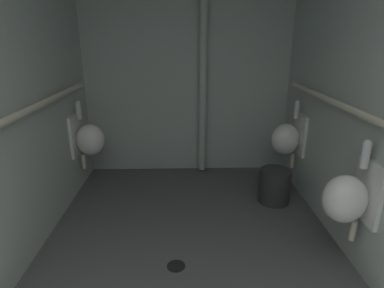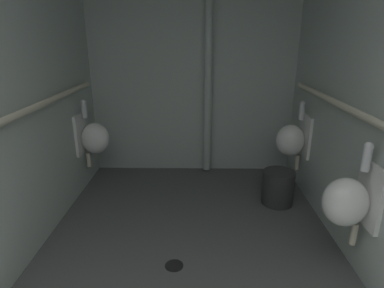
{
  "view_description": "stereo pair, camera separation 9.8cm",
  "coord_description": "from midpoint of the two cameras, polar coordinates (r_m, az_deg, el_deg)",
  "views": [
    {
      "loc": [
        -0.05,
        -0.05,
        1.64
      ],
      "look_at": [
        0.01,
        2.28,
        0.85
      ],
      "focal_mm": 29.98,
      "sensor_mm": 36.0,
      "label": 1
    },
    {
      "loc": [
        0.05,
        -0.05,
        1.64
      ],
      "look_at": [
        0.01,
        2.28,
        0.85
      ],
      "focal_mm": 29.98,
      "sensor_mm": 36.0,
      "label": 2
    }
  ],
  "objects": [
    {
      "name": "standpipe_back_wall",
      "position": [
        3.79,
        1.21,
        13.19
      ],
      "size": [
        0.09,
        0.09,
        2.5
      ],
      "primitive_type": "cylinder",
      "color": "#ABB6B0",
      "rests_on": "ground"
    },
    {
      "name": "urinal_left_mid",
      "position": [
        3.62,
        -18.71,
        0.9
      ],
      "size": [
        0.32,
        0.3,
        0.76
      ],
      "color": "white"
    },
    {
      "name": "supply_pipe_right",
      "position": [
        2.3,
        28.8,
        3.63
      ],
      "size": [
        0.06,
        3.14,
        0.06
      ],
      "color": "beige"
    },
    {
      "name": "floor_drain",
      "position": [
        2.57,
        -4.01,
        -20.81
      ],
      "size": [
        0.14,
        0.14,
        0.01
      ],
      "primitive_type": "cylinder",
      "color": "black",
      "rests_on": "ground"
    },
    {
      "name": "supply_pipe_left",
      "position": [
        2.31,
        -31.63,
        3.24
      ],
      "size": [
        0.06,
        3.18,
        0.06
      ],
      "color": "beige"
    },
    {
      "name": "urinal_right_far",
      "position": [
        3.59,
        15.88,
        1.02
      ],
      "size": [
        0.32,
        0.3,
        0.76
      ],
      "color": "white"
    },
    {
      "name": "urinal_right_mid",
      "position": [
        2.44,
        24.96,
        -8.61
      ],
      "size": [
        0.32,
        0.3,
        0.76
      ],
      "color": "white"
    },
    {
      "name": "floor",
      "position": [
        2.58,
        -1.29,
        -22.02
      ],
      "size": [
        2.56,
        3.92,
        0.08
      ],
      "primitive_type": "cube",
      "color": "#4C4F4C",
      "rests_on": "ground"
    },
    {
      "name": "waste_bin",
      "position": [
        3.42,
        13.68,
        -7.25
      ],
      "size": [
        0.32,
        0.32,
        0.35
      ],
      "primitive_type": "cylinder",
      "color": "#2D2D2D",
      "rests_on": "ground"
    },
    {
      "name": "wall_back",
      "position": [
        3.9,
        -1.6,
        13.34
      ],
      "size": [
        2.56,
        0.06,
        2.55
      ],
      "primitive_type": "cube",
      "color": "#ABB6B0",
      "rests_on": "ground"
    }
  ]
}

